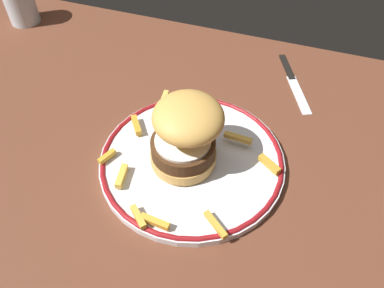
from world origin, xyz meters
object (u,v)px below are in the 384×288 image
(dinner_plate, at_px, (192,160))
(knife, at_px, (292,77))
(water_glass, at_px, (21,6))
(burger, at_px, (186,134))

(dinner_plate, relative_size, knife, 1.73)
(dinner_plate, bearing_deg, knife, 66.59)
(dinner_plate, xyz_separation_m, knife, (0.12, 0.27, -0.01))
(dinner_plate, distance_m, knife, 0.29)
(water_glass, distance_m, knife, 0.63)
(water_glass, bearing_deg, burger, -29.31)
(burger, relative_size, water_glass, 1.57)
(burger, distance_m, knife, 0.31)
(dinner_plate, xyz_separation_m, burger, (-0.01, -0.00, 0.06))
(dinner_plate, height_order, knife, dinner_plate)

